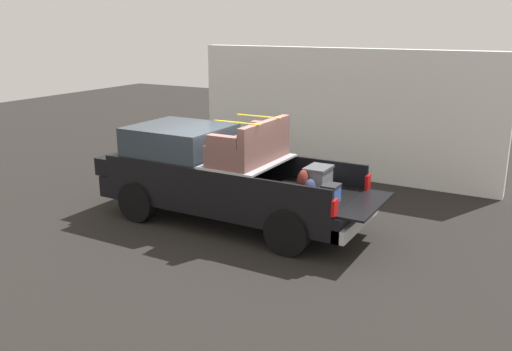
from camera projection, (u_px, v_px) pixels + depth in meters
ground_plane at (231, 222)px, 11.34m from camera, size 40.00×40.00×0.00m
pickup_truck at (215, 174)px, 11.25m from camera, size 6.05×2.06×2.23m
building_facade at (342, 114)px, 14.37m from camera, size 8.29×0.36×3.42m
trash_can at (208, 157)px, 14.82m from camera, size 0.60×0.60×0.98m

